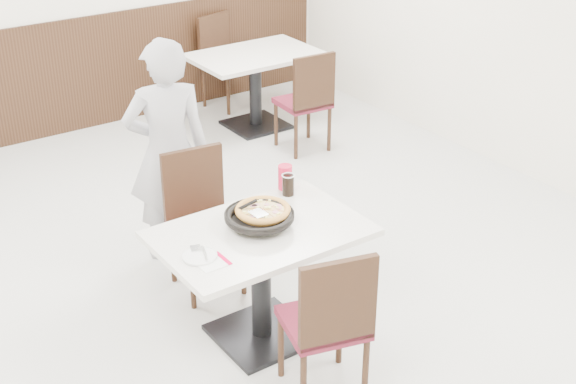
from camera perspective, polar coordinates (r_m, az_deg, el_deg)
floor at (r=5.36m, az=-2.58°, el=-7.67°), size 7.00×7.00×0.00m
wall_right at (r=6.71m, az=19.76°, el=11.22°), size 0.04×7.00×2.80m
wainscot_back at (r=8.00m, az=-16.28°, el=7.68°), size 5.90×0.03×1.10m
main_table at (r=4.83m, az=-1.92°, el=-6.62°), size 1.30×0.95×0.75m
chair_near at (r=4.38m, az=2.52°, el=-9.00°), size 0.51×0.51×0.95m
chair_far at (r=5.27m, az=-5.88°, el=-2.40°), size 0.47×0.47×0.95m
trivet at (r=4.65m, az=-1.51°, el=-2.32°), size 0.15×0.15×0.04m
pizza_pan at (r=4.65m, az=-2.05°, el=-2.00°), size 0.41×0.41×0.01m
pizza at (r=4.69m, az=-1.79°, el=-1.48°), size 0.32×0.32×0.02m
pizza_server at (r=4.62m, az=-2.12°, el=-1.51°), size 0.09×0.11×0.00m
napkin at (r=4.34m, az=-5.48°, el=-5.01°), size 0.16×0.16×0.00m
side_plate at (r=4.39m, az=-6.30°, el=-4.56°), size 0.21×0.21×0.01m
fork at (r=4.40m, az=-5.94°, el=-4.35°), size 0.07×0.16×0.00m
cola_glass at (r=5.00m, az=0.01°, el=0.48°), size 0.08×0.08×0.13m
red_cup at (r=5.07m, az=-0.21°, el=1.06°), size 0.10×0.10×0.16m
diner_person at (r=5.56m, az=-8.54°, el=2.85°), size 0.67×0.53×1.60m
bg_table_right at (r=7.92m, az=-2.33°, el=7.23°), size 1.22×0.83×0.75m
bg_chair_right_near at (r=7.38m, az=1.05°, el=6.55°), size 0.45×0.45×0.95m
bg_chair_right_far at (r=8.45m, az=-4.34°, el=9.15°), size 0.51×0.51×0.95m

